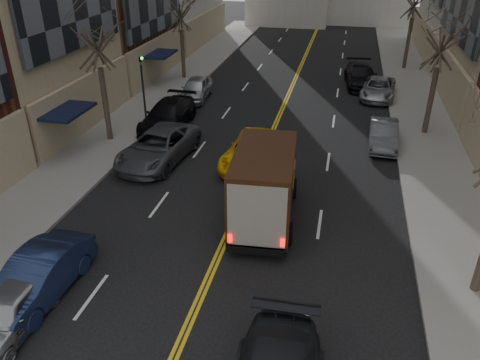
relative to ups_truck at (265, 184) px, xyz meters
The scene contains 17 objects.
sidewalk_left 16.69m from the ups_truck, 127.86° to the left, with size 4.00×66.00×0.15m, color slate.
sidewalk_right 15.35m from the ups_truck, 59.27° to the left, with size 4.00×66.00×0.15m, color slate.
tree_lf_mid 12.72m from the ups_truck, 148.53° to the left, with size 3.20×3.20×8.91m.
tree_lf_far 22.02m from the ups_truck, 117.61° to the left, with size 3.20×3.20×8.12m.
tree_rt_mid 14.20m from the ups_truck, 55.65° to the left, with size 3.20×3.20×8.32m.
traffic_signal 11.88m from the ups_truck, 136.64° to the left, with size 0.29×0.26×4.70m.
ups_truck is the anchor object (origin of this frame).
taxi 5.31m from the ups_truck, 106.67° to the left, with size 2.43×5.27×1.46m, color #F2B90A.
pedestrian 1.30m from the ups_truck, 144.89° to the left, with size 0.64×0.42×1.76m, color black.
parked_lf_a 9.95m from the ups_truck, 129.53° to the right, with size 1.59×3.95×1.35m, color #9DA0A4.
parked_lf_b 8.89m from the ups_truck, 135.39° to the right, with size 1.61×4.63×1.53m, color #121C3A.
parked_lf_c 7.67m from the ups_truck, 145.71° to the left, with size 2.66×5.77×1.60m, color #44454B.
parked_lf_d 11.62m from the ups_truck, 130.32° to the left, with size 2.22×5.46×1.59m, color black.
parked_lf_e 16.30m from the ups_truck, 117.43° to the left, with size 1.78×4.42×1.51m, color #B3B6BB.
parked_rt_a 10.24m from the ups_truck, 59.97° to the left, with size 1.46×4.18×1.38m, color #494C50.
parked_rt_b 18.33m from the ups_truck, 73.82° to the left, with size 2.28×4.95×1.37m, color #9B9EA2.
parked_rt_c 20.67m from the ups_truck, 79.11° to the left, with size 2.23×5.50×1.60m, color black.
Camera 1 is at (3.86, -2.38, 10.63)m, focal length 35.00 mm.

